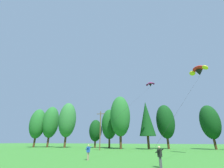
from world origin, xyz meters
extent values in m
cylinder|color=#472D19|center=(-35.62, 48.24, 1.61)|extent=(0.62, 0.62, 3.23)
ellipsoid|color=#236628|center=(-35.62, 48.24, 7.82)|extent=(5.27, 5.27, 10.10)
cylinder|color=#472D19|center=(-31.53, 49.91, 1.74)|extent=(0.64, 0.64, 3.48)
ellipsoid|color=#236628|center=(-31.53, 49.91, 8.43)|extent=(5.55, 5.55, 10.89)
cylinder|color=#472D19|center=(-24.22, 48.89, 1.83)|extent=(0.66, 0.66, 3.66)
ellipsoid|color=#2D7033|center=(-24.22, 48.89, 8.87)|extent=(5.74, 5.74, 11.45)
cylinder|color=#472D19|center=(-14.54, 50.83, 1.09)|extent=(0.52, 0.52, 2.17)
ellipsoid|color=#0F3D14|center=(-14.54, 50.83, 5.26)|extent=(4.14, 4.14, 6.80)
cylinder|color=#472D19|center=(-9.65, 50.43, 1.48)|extent=(0.59, 0.59, 2.96)
ellipsoid|color=#19561E|center=(-9.65, 50.43, 7.18)|extent=(4.99, 4.99, 9.28)
cylinder|color=#472D19|center=(-5.11, 46.13, 1.85)|extent=(0.66, 0.66, 3.70)
ellipsoid|color=#236628|center=(-5.11, 46.13, 8.96)|extent=(5.78, 5.78, 11.58)
cylinder|color=#472D19|center=(2.32, 46.64, 1.65)|extent=(0.62, 0.62, 3.29)
cone|color=#0F3D14|center=(2.32, 46.64, 7.98)|extent=(4.39, 4.39, 9.37)
cylinder|color=#472D19|center=(7.48, 49.52, 1.52)|extent=(0.60, 0.60, 3.03)
ellipsoid|color=#0F3D14|center=(7.48, 49.52, 7.35)|extent=(5.07, 5.07, 9.50)
cylinder|color=#472D19|center=(18.77, 49.47, 1.42)|extent=(0.58, 0.58, 2.84)
ellipsoid|color=#0F3D14|center=(18.77, 49.47, 6.87)|extent=(4.86, 4.86, 8.88)
cylinder|color=brown|center=(-8.87, 39.66, 4.61)|extent=(0.26, 0.26, 9.21)
cube|color=brown|center=(-8.87, 39.66, 8.61)|extent=(2.20, 0.14, 0.14)
cylinder|color=gray|center=(-3.62, 21.00, 0.42)|extent=(0.15, 0.15, 0.84)
cylinder|color=gray|center=(-3.59, 21.19, 0.42)|extent=(0.15, 0.15, 0.84)
cube|color=blue|center=(-3.61, 21.09, 1.14)|extent=(0.29, 0.41, 0.60)
sphere|color=tan|center=(-3.61, 21.09, 1.58)|extent=(0.22, 0.22, 0.22)
cylinder|color=blue|center=(-3.64, 20.86, 1.30)|extent=(0.53, 0.16, 0.35)
cylinder|color=blue|center=(-3.57, 21.33, 1.30)|extent=(0.53, 0.16, 0.35)
cylinder|color=#4C4C51|center=(4.37, 17.86, 0.42)|extent=(0.18, 0.18, 0.84)
cylinder|color=#4C4C51|center=(4.47, 18.03, 0.42)|extent=(0.18, 0.18, 0.84)
cube|color=black|center=(4.42, 17.94, 1.14)|extent=(0.40, 0.45, 0.60)
sphere|color=tan|center=(4.42, 17.94, 1.58)|extent=(0.22, 0.22, 0.22)
cylinder|color=black|center=(4.30, 17.73, 1.30)|extent=(0.50, 0.34, 0.35)
cylinder|color=black|center=(4.55, 18.15, 1.30)|extent=(0.50, 0.34, 0.35)
ellipsoid|color=#D12893|center=(4.28, 40.59, 16.09)|extent=(1.53, 1.21, 0.60)
ellipsoid|color=#66144C|center=(5.09, 40.35, 15.85)|extent=(0.84, 0.87, 0.73)
ellipsoid|color=#66144C|center=(3.47, 40.82, 15.85)|extent=(0.92, 0.90, 0.73)
cone|color=black|center=(4.30, 40.66, 15.57)|extent=(0.94, 0.94, 0.65)
cylinder|color=black|center=(0.18, 30.90, 8.43)|extent=(8.27, 19.53, 13.64)
ellipsoid|color=red|center=(13.36, 32.11, 14.98)|extent=(2.48, 2.59, 1.13)
ellipsoid|color=yellow|center=(14.20, 31.06, 14.60)|extent=(1.59, 1.53, 1.30)
ellipsoid|color=yellow|center=(12.52, 33.17, 14.60)|extent=(1.58, 1.54, 1.30)
cone|color=black|center=(13.46, 32.20, 14.15)|extent=(1.70, 1.70, 1.03)
cylinder|color=black|center=(8.79, 25.16, 7.63)|extent=(9.35, 14.09, 12.02)
camera|label=1|loc=(4.18, 3.46, 2.13)|focal=23.60mm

